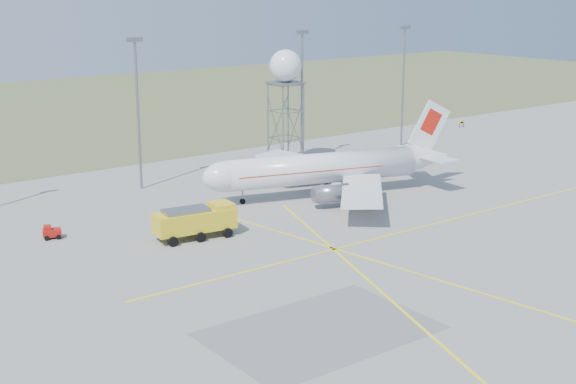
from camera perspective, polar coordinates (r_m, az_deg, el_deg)
grass_strip at (r=183.06m, az=-18.18°, el=5.30°), size 400.00×120.00×0.03m
mast_b at (r=109.77m, az=-10.66°, el=6.37°), size 2.20×0.50×20.50m
mast_c at (r=124.67m, az=1.00°, el=7.58°), size 2.20×0.50×20.50m
mast_d at (r=139.24m, az=8.21°, el=8.17°), size 2.20×0.50×20.50m
taxi_sign_near at (r=156.11m, az=10.56°, el=4.61°), size 1.60×0.17×1.20m
taxi_sign_far at (r=161.29m, az=12.25°, el=4.84°), size 1.60×0.17×1.20m
airliner_main at (r=105.74m, az=2.71°, el=1.68°), size 34.86×33.06×12.04m
radar_tower at (r=123.08m, az=-0.17°, el=6.50°), size 4.90×4.90×17.75m
fire_truck at (r=89.06m, az=-6.49°, el=-2.18°), size 9.38×4.63×3.62m
baggage_tug at (r=92.36m, az=-16.46°, el=-2.84°), size 2.24×2.02×1.51m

